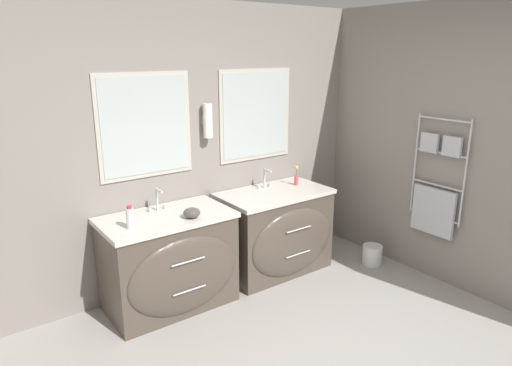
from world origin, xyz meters
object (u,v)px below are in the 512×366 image
object	(u,v)px
vanity_left	(171,262)
waste_bin	(372,254)
amenity_bowl	(192,213)
flower_vase	(296,177)
vanity_right	(276,232)
toiletry_bottle	(130,218)

from	to	relation	value
vanity_left	waste_bin	bearing A→B (deg)	-13.18
amenity_bowl	waste_bin	xyz separation A→B (m)	(1.91, -0.35, -0.77)
vanity_left	waste_bin	world-z (taller)	vanity_left
flower_vase	waste_bin	distance (m)	1.15
vanity_left	waste_bin	size ratio (longest dim) A/B	5.30
flower_vase	waste_bin	bearing A→B (deg)	-44.67
vanity_right	flower_vase	distance (m)	0.60
toiletry_bottle	flower_vase	world-z (taller)	flower_vase
flower_vase	amenity_bowl	bearing A→B (deg)	-170.54
vanity_right	amenity_bowl	bearing A→B (deg)	-172.52
vanity_right	amenity_bowl	size ratio (longest dim) A/B	7.77
vanity_right	waste_bin	world-z (taller)	vanity_right
vanity_left	amenity_bowl	world-z (taller)	amenity_bowl
vanity_right	toiletry_bottle	distance (m)	1.59
toiletry_bottle	flower_vase	bearing A→B (deg)	4.77
vanity_right	waste_bin	distance (m)	1.07
flower_vase	waste_bin	world-z (taller)	flower_vase
amenity_bowl	vanity_left	bearing A→B (deg)	139.03
toiletry_bottle	amenity_bowl	xyz separation A→B (m)	(0.50, -0.07, -0.04)
amenity_bowl	flower_vase	distance (m)	1.35
amenity_bowl	waste_bin	bearing A→B (deg)	-10.41
amenity_bowl	waste_bin	size ratio (longest dim) A/B	0.68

